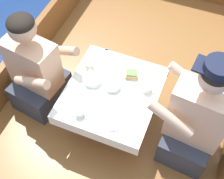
# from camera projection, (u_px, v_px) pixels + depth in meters

# --- Properties ---
(ground_plane) EXTENTS (60.00, 60.00, 0.00)m
(ground_plane) POSITION_uv_depth(u_px,v_px,m) (117.00, 126.00, 3.06)
(ground_plane) COLOR navy
(boat_deck) EXTENTS (2.00, 3.61, 0.35)m
(boat_deck) POSITION_uv_depth(u_px,v_px,m) (117.00, 117.00, 2.91)
(boat_deck) COLOR brown
(boat_deck) RESTS_ON ground_plane
(gunwale_port) EXTENTS (0.06, 3.61, 0.34)m
(gunwale_port) POSITION_uv_depth(u_px,v_px,m) (19.00, 64.00, 2.85)
(gunwale_port) COLOR brown
(gunwale_port) RESTS_ON boat_deck
(cockpit_table) EXTENTS (0.70, 0.76, 0.41)m
(cockpit_table) POSITION_uv_depth(u_px,v_px,m) (112.00, 94.00, 2.41)
(cockpit_table) COLOR #B2B2B7
(cockpit_table) RESTS_ON boat_deck
(person_port) EXTENTS (0.57, 0.51, 0.96)m
(person_port) POSITION_uv_depth(u_px,v_px,m) (36.00, 72.00, 2.52)
(person_port) COLOR #333847
(person_port) RESTS_ON boat_deck
(person_starboard) EXTENTS (0.55, 0.48, 1.05)m
(person_starboard) POSITION_uv_depth(u_px,v_px,m) (195.00, 121.00, 2.21)
(person_starboard) COLOR #333847
(person_starboard) RESTS_ON boat_deck
(plate_sandwich) EXTENTS (0.17, 0.17, 0.01)m
(plate_sandwich) POSITION_uv_depth(u_px,v_px,m) (131.00, 76.00, 2.45)
(plate_sandwich) COLOR silver
(plate_sandwich) RESTS_ON cockpit_table
(plate_bread) EXTENTS (0.18, 0.18, 0.01)m
(plate_bread) POSITION_uv_depth(u_px,v_px,m) (112.00, 120.00, 2.22)
(plate_bread) COLOR silver
(plate_bread) RESTS_ON cockpit_table
(sandwich) EXTENTS (0.12, 0.10, 0.05)m
(sandwich) POSITION_uv_depth(u_px,v_px,m) (132.00, 74.00, 2.43)
(sandwich) COLOR tan
(sandwich) RESTS_ON plate_sandwich
(bowl_port_near) EXTENTS (0.12, 0.12, 0.04)m
(bowl_port_near) POSITION_uv_depth(u_px,v_px,m) (113.00, 86.00, 2.38)
(bowl_port_near) COLOR silver
(bowl_port_near) RESTS_ON cockpit_table
(bowl_starboard_near) EXTENTS (0.15, 0.15, 0.04)m
(bowl_starboard_near) POSITION_uv_depth(u_px,v_px,m) (92.00, 79.00, 2.41)
(bowl_starboard_near) COLOR silver
(bowl_starboard_near) RESTS_ON cockpit_table
(coffee_cup_port) EXTENTS (0.10, 0.07, 0.06)m
(coffee_cup_port) POSITION_uv_depth(u_px,v_px,m) (147.00, 88.00, 2.35)
(coffee_cup_port) COLOR silver
(coffee_cup_port) RESTS_ON cockpit_table
(coffee_cup_starboard) EXTENTS (0.10, 0.07, 0.05)m
(coffee_cup_starboard) POSITION_uv_depth(u_px,v_px,m) (79.00, 113.00, 2.23)
(coffee_cup_starboard) COLOR silver
(coffee_cup_starboard) RESTS_ON cockpit_table
(tin_can) EXTENTS (0.07, 0.07, 0.05)m
(tin_can) POSITION_uv_depth(u_px,v_px,m) (89.00, 66.00, 2.49)
(tin_can) COLOR silver
(tin_can) RESTS_ON cockpit_table
(utensil_spoon_center) EXTENTS (0.13, 0.13, 0.01)m
(utensil_spoon_center) POSITION_uv_depth(u_px,v_px,m) (101.00, 72.00, 2.48)
(utensil_spoon_center) COLOR silver
(utensil_spoon_center) RESTS_ON cockpit_table
(utensil_fork_port) EXTENTS (0.14, 0.13, 0.00)m
(utensil_fork_port) POSITION_uv_depth(u_px,v_px,m) (101.00, 51.00, 2.61)
(utensil_fork_port) COLOR silver
(utensil_fork_port) RESTS_ON cockpit_table
(utensil_spoon_port) EXTENTS (0.07, 0.17, 0.01)m
(utensil_spoon_port) POSITION_uv_depth(u_px,v_px,m) (113.00, 94.00, 2.36)
(utensil_spoon_port) COLOR silver
(utensil_spoon_port) RESTS_ON cockpit_table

